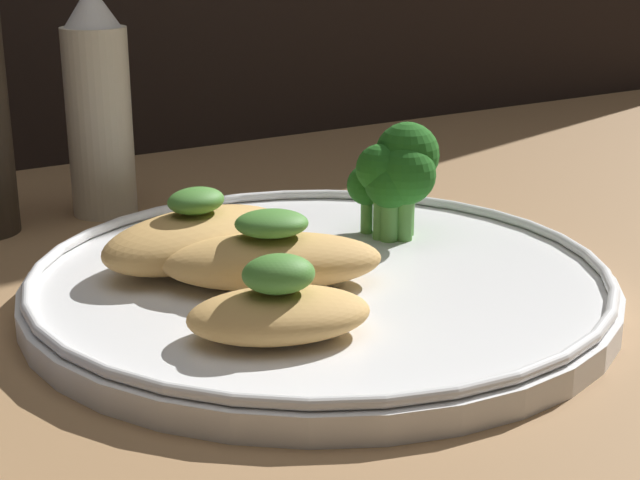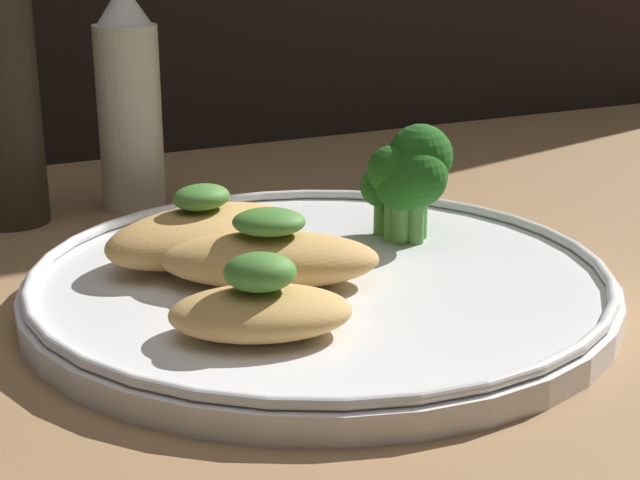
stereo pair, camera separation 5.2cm
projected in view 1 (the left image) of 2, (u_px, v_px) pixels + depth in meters
ground_plane at (320, 308)px, 53.37cm from camera, size 180.00×180.00×1.00cm
plate at (320, 282)px, 52.90cm from camera, size 31.73×31.73×2.00cm
grilled_meat_front at (279, 309)px, 44.59cm from camera, size 9.73×7.73×3.96cm
grilled_meat_middle at (273, 258)px, 50.74cm from camera, size 12.63×9.73×4.09cm
grilled_meat_back at (197, 237)px, 53.90cm from camera, size 12.55×8.43×4.39cm
broccoli_bunch at (394, 173)px, 58.08cm from camera, size 5.21×5.72×6.92cm
sauce_bottle at (98, 107)px, 66.53cm from camera, size 4.44×4.44×15.67cm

